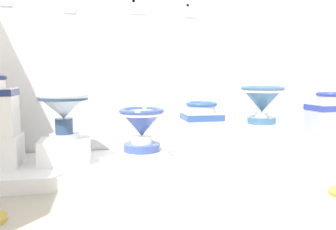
{
  "coord_description": "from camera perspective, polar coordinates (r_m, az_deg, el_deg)",
  "views": [
    {
      "loc": [
        1.47,
        -0.59,
        0.8
      ],
      "look_at": [
        2.01,
        2.14,
        0.47
      ],
      "focal_mm": 36.01,
      "sensor_mm": 36.0,
      "label": 1
    }
  ],
  "objects": [
    {
      "name": "antique_toilet_central_ornate",
      "position": [
        3.17,
        15.64,
        2.55
      ],
      "size": [
        0.39,
        0.39,
        0.34
      ],
      "color": "#396086",
      "rests_on": "plinth_block_central_ornate"
    },
    {
      "name": "display_platform",
      "position": [
        2.89,
        0.92,
        -8.22
      ],
      "size": [
        3.4,
        0.81,
        0.11
      ],
      "primitive_type": "cube",
      "color": "white",
      "rests_on": "ground_plane"
    },
    {
      "name": "info_placard_fourth",
      "position": [
        3.32,
        4.07,
        17.34
      ],
      "size": [
        0.13,
        0.01,
        0.14
      ],
      "color": "white"
    },
    {
      "name": "antique_toilet_slender_white",
      "position": [
        3.4,
        25.63,
        -0.44
      ],
      "size": [
        0.35,
        0.28,
        0.47
      ],
      "color": "#A9AFD2",
      "rests_on": "plinth_block_slender_white"
    },
    {
      "name": "plinth_block_pale_glazed",
      "position": [
        2.81,
        -17.03,
        -5.83
      ],
      "size": [
        0.39,
        0.3,
        0.19
      ],
      "primitive_type": "cube",
      "color": "white",
      "rests_on": "display_platform"
    },
    {
      "name": "plinth_block_slender_white",
      "position": [
        3.44,
        25.4,
        -4.9
      ],
      "size": [
        0.33,
        0.32,
        0.07
      ],
      "primitive_type": "cube",
      "color": "white",
      "rests_on": "display_platform"
    },
    {
      "name": "info_placard_third",
      "position": [
        3.23,
        -5.07,
        17.93
      ],
      "size": [
        0.13,
        0.01,
        0.14
      ],
      "color": "white"
    },
    {
      "name": "antique_toilet_pale_glazed",
      "position": [
        2.76,
        -17.28,
        1.35
      ],
      "size": [
        0.4,
        0.4,
        0.36
      ],
      "color": "#AFBCCD",
      "rests_on": "plinth_block_pale_glazed"
    },
    {
      "name": "info_placard_second",
      "position": [
        3.22,
        -16.42,
        17.64
      ],
      "size": [
        0.11,
        0.01,
        0.15
      ],
      "color": "white"
    },
    {
      "name": "plinth_block_rightmost",
      "position": [
        2.8,
        -4.42,
        -6.8
      ],
      "size": [
        0.37,
        0.35,
        0.08
      ],
      "primitive_type": "cube",
      "color": "white",
      "rests_on": "display_platform"
    },
    {
      "name": "plinth_block_squat_floral",
      "position": [
        2.99,
        5.62,
        -6.25
      ],
      "size": [
        0.35,
        0.31,
        0.04
      ],
      "primitive_type": "cube",
      "color": "white",
      "rests_on": "display_platform"
    },
    {
      "name": "plinth_block_central_ornate",
      "position": [
        3.21,
        15.45,
        -3.65
      ],
      "size": [
        0.29,
        0.39,
        0.25
      ],
      "primitive_type": "cube",
      "color": "white",
      "rests_on": "display_platform"
    },
    {
      "name": "wall_back",
      "position": [
        3.3,
        -0.79,
        17.62
      ],
      "size": [
        4.31,
        0.06,
        2.85
      ],
      "primitive_type": "cube",
      "color": "white",
      "rests_on": "ground_plane"
    },
    {
      "name": "antique_toilet_squat_floral",
      "position": [
        2.95,
        5.68,
        -1.75
      ],
      "size": [
        0.32,
        0.29,
        0.42
      ],
      "color": "silver",
      "rests_on": "plinth_block_squat_floral"
    },
    {
      "name": "antique_toilet_rightmost",
      "position": [
        2.75,
        -4.47,
        -1.65
      ],
      "size": [
        0.37,
        0.37,
        0.35
      ],
      "color": "#394F97",
      "rests_on": "plinth_block_rightmost"
    }
  ]
}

